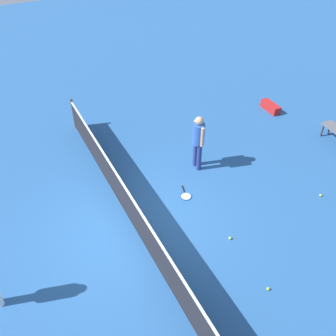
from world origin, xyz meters
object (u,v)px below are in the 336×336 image
at_px(equipment_bag, 270,106).
at_px(tennis_racket_near_player, 186,196).
at_px(player_near_side, 198,138).
at_px(tennis_ball_by_net, 230,238).
at_px(tennis_ball_midcourt, 268,289).
at_px(tennis_ball_near_player, 321,195).

bearing_deg(equipment_bag, tennis_racket_near_player, 118.15).
bearing_deg(player_near_side, tennis_ball_by_net, 166.30).
relative_size(player_near_side, equipment_bag, 2.12).
relative_size(player_near_side, tennis_racket_near_player, 2.80).
height_order(player_near_side, tennis_ball_midcourt, player_near_side).
xyz_separation_m(player_near_side, equipment_bag, (1.64, -3.95, -0.87)).
relative_size(tennis_ball_near_player, equipment_bag, 0.08).
distance_m(player_near_side, tennis_ball_midcourt, 4.43).
bearing_deg(tennis_ball_by_net, tennis_racket_near_player, 7.02).
bearing_deg(tennis_ball_near_player, tennis_ball_by_net, 92.90).
height_order(tennis_ball_by_net, tennis_ball_midcourt, same).
height_order(tennis_racket_near_player, tennis_ball_near_player, tennis_ball_near_player).
distance_m(tennis_racket_near_player, tennis_ball_midcourt, 3.32).
distance_m(player_near_side, tennis_ball_by_net, 2.98).
bearing_deg(tennis_ball_near_player, equipment_bag, -20.96).
xyz_separation_m(player_near_side, tennis_ball_midcourt, (-4.26, 0.73, -0.98)).
xyz_separation_m(player_near_side, tennis_ball_near_player, (-2.59, -2.33, -0.98)).
distance_m(player_near_side, equipment_bag, 4.36).
bearing_deg(tennis_ball_by_net, player_near_side, -13.70).
xyz_separation_m(tennis_ball_near_player, equipment_bag, (4.23, -1.62, 0.11)).
bearing_deg(tennis_ball_near_player, tennis_racket_near_player, 62.97).
bearing_deg(tennis_racket_near_player, tennis_ball_midcourt, -177.30).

